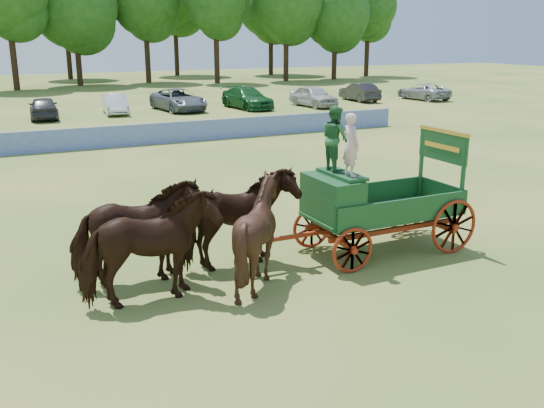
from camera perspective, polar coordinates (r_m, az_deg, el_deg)
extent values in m
plane|color=olive|center=(16.46, 14.33, -3.74)|extent=(160.00, 160.00, 0.00)
imported|color=black|center=(12.43, -11.44, -4.20)|extent=(2.82, 1.36, 2.35)
imported|color=black|center=(13.44, -12.64, -2.74)|extent=(2.83, 1.39, 2.35)
imported|color=black|center=(13.18, -1.30, -2.72)|extent=(2.38, 2.18, 2.35)
imported|color=black|center=(14.14, -3.16, -1.46)|extent=(2.87, 1.48, 2.35)
cube|color=#9B270F|center=(14.81, 5.59, -3.04)|extent=(0.12, 2.00, 0.12)
cube|color=#9B270F|center=(16.51, 14.52, -1.50)|extent=(0.12, 2.00, 0.12)
cube|color=#9B270F|center=(15.16, 11.54, -2.37)|extent=(3.80, 0.10, 0.12)
cube|color=#9B270F|center=(16.00, 9.16, -1.29)|extent=(3.80, 0.10, 0.12)
cube|color=#9B270F|center=(14.33, 2.52, -2.99)|extent=(2.80, 0.09, 0.09)
cube|color=#184923|center=(15.49, 10.37, -0.83)|extent=(3.80, 1.80, 0.10)
cube|color=#184923|center=(14.74, 12.43, -0.58)|extent=(3.80, 0.06, 0.55)
cube|color=#184923|center=(16.10, 8.58, 0.99)|extent=(3.80, 0.06, 0.55)
cube|color=#184923|center=(16.57, 15.69, 1.00)|extent=(0.06, 1.80, 0.55)
cube|color=#184923|center=(14.53, 5.68, 0.51)|extent=(0.85, 1.70, 1.05)
cube|color=#184923|center=(14.52, 6.59, 2.79)|extent=(0.55, 1.50, 0.08)
cube|color=#184923|center=(14.40, 4.37, -0.43)|extent=(0.10, 1.60, 0.65)
cube|color=#184923|center=(14.57, 4.96, -1.48)|extent=(0.55, 1.60, 0.06)
cube|color=#184923|center=(15.80, 17.54, 2.58)|extent=(0.08, 0.08, 1.80)
cube|color=#184923|center=(16.96, 13.87, 3.71)|extent=(0.08, 0.08, 1.80)
cube|color=#184923|center=(16.26, 15.80, 5.23)|extent=(0.07, 1.75, 0.75)
cube|color=gold|center=(16.19, 15.90, 6.62)|extent=(0.08, 1.80, 0.09)
cube|color=gold|center=(16.23, 15.69, 5.22)|extent=(0.02, 1.30, 0.12)
torus|color=#9B270F|center=(14.07, 7.60, -4.34)|extent=(1.09, 0.09, 1.09)
torus|color=#9B270F|center=(15.60, 3.77, -2.21)|extent=(1.09, 0.09, 1.09)
torus|color=#9B270F|center=(15.81, 16.75, -2.05)|extent=(1.39, 0.09, 1.39)
torus|color=#9B270F|center=(17.18, 12.51, -0.35)|extent=(1.39, 0.09, 1.39)
imported|color=beige|center=(14.08, 7.45, 5.55)|extent=(0.35, 0.53, 1.46)
imported|color=#24612F|center=(14.66, 5.95, 6.17)|extent=(0.59, 0.75, 1.55)
cube|color=#1D3CA0|center=(31.51, -8.64, 6.72)|extent=(26.00, 0.08, 1.05)
imported|color=#333338|center=(42.48, -20.70, 8.47)|extent=(2.05, 4.44, 1.47)
imported|color=silver|center=(43.84, -14.58, 9.10)|extent=(1.84, 4.32, 1.38)
imported|color=slate|center=(44.87, -8.81, 9.66)|extent=(3.18, 5.84, 1.55)
imported|color=#144C1E|center=(45.66, -2.36, 9.93)|extent=(2.67, 5.53, 1.55)
imported|color=#B2B2B7|center=(46.96, 3.92, 10.09)|extent=(2.21, 4.80, 1.59)
imported|color=#262628|center=(51.39, 8.23, 10.38)|extent=(1.84, 4.56, 1.47)
imported|color=#999EA5|center=(53.53, 14.02, 10.23)|extent=(2.70, 5.09, 1.36)
cylinder|color=#382314|center=(65.90, -23.09, 12.05)|extent=(0.60, 0.60, 5.14)
cylinder|color=#382314|center=(69.49, -17.73, 12.40)|extent=(0.60, 0.60, 4.48)
sphere|color=#164612|center=(69.48, -18.15, 17.34)|extent=(9.00, 9.00, 9.00)
cylinder|color=#382314|center=(72.07, -11.62, 13.15)|extent=(0.60, 0.60, 5.11)
cylinder|color=#382314|center=(70.27, -5.22, 13.27)|extent=(0.60, 0.60, 4.93)
cylinder|color=#382314|center=(73.22, 1.33, 13.42)|extent=(0.60, 0.60, 4.93)
sphere|color=#164612|center=(73.26, 1.36, 18.60)|extent=(8.44, 8.44, 8.44)
cylinder|color=#382314|center=(76.51, 5.88, 13.18)|extent=(0.60, 0.60, 4.21)
sphere|color=#164612|center=(76.48, 6.00, 17.41)|extent=(8.19, 8.19, 8.19)
cylinder|color=#382314|center=(82.74, 8.90, 13.46)|extent=(0.60, 0.60, 4.79)
sphere|color=#164612|center=(82.76, 9.09, 17.91)|extent=(7.17, 7.17, 7.17)
cylinder|color=#382314|center=(80.26, -18.58, 12.97)|extent=(0.60, 0.60, 5.30)
cylinder|color=#382314|center=(84.06, -8.98, 13.83)|extent=(0.60, 0.60, 5.80)
cylinder|color=#382314|center=(84.56, -0.11, 13.79)|extent=(0.60, 0.60, 5.11)
sphere|color=#164612|center=(84.62, -0.11, 18.44)|extent=(9.27, 9.27, 9.27)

